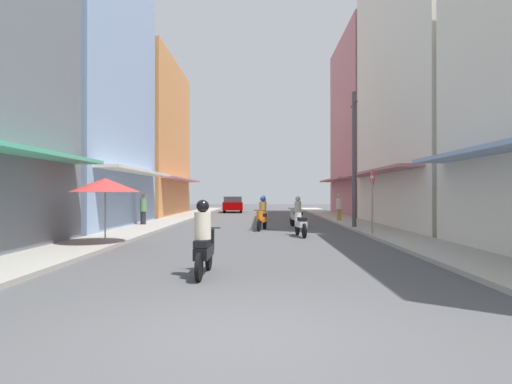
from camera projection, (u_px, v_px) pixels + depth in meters
name	position (u px, v px, depth m)	size (l,w,h in m)	color
ground_plane	(258.00, 226.00, 22.13)	(92.95, 92.95, 0.00)	#4C4C4F
sidewalk_left	(157.00, 225.00, 22.21)	(2.06, 50.25, 0.12)	#9E9991
sidewalk_right	(360.00, 225.00, 22.04)	(2.06, 50.25, 0.12)	#ADA89E
building_left_mid	(70.00, 90.00, 20.92)	(7.05, 9.98, 13.83)	#8CA5CC
building_left_far	(139.00, 139.00, 32.51)	(7.05, 11.34, 11.86)	#D88C4C
building_right_mid	(443.00, 67.00, 21.25)	(7.05, 12.04, 16.35)	silver
building_right_far	(379.00, 126.00, 32.94)	(7.05, 10.34, 14.03)	#B7727F
motorbike_maroon	(264.00, 205.00, 36.26)	(0.55, 1.81, 1.58)	black
motorbike_white	(300.00, 224.00, 16.68)	(0.55, 1.81, 0.96)	black
motorbike_silver	(297.00, 213.00, 21.22)	(0.69, 1.76, 1.58)	black
motorbike_black	(204.00, 242.00, 8.68)	(0.55, 1.81, 1.58)	black
motorbike_orange	(262.00, 215.00, 19.52)	(0.63, 1.79, 1.58)	black
parked_car	(233.00, 204.00, 38.18)	(2.03, 4.21, 1.45)	#8C0000
pedestrian_foreground	(143.00, 210.00, 21.61)	(0.34, 0.34, 1.70)	#262628
pedestrian_crossing	(339.00, 208.00, 24.93)	(0.34, 0.34, 1.69)	#BF8C3F
vendor_umbrella	(105.00, 185.00, 13.40)	(2.25, 2.25, 2.20)	#99999E
utility_pole	(354.00, 159.00, 19.97)	(0.20, 1.20, 6.58)	#4C4C4F
street_sign_no_entry	(372.00, 193.00, 16.27)	(0.07, 0.60, 2.65)	gray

